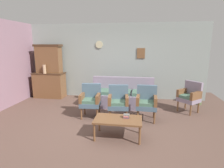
{
  "coord_description": "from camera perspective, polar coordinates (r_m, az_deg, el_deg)",
  "views": [
    {
      "loc": [
        0.85,
        -4.02,
        1.95
      ],
      "look_at": [
        0.1,
        1.01,
        0.85
      ],
      "focal_mm": 29.29,
      "sensor_mm": 36.0,
      "label": 1
    }
  ],
  "objects": [
    {
      "name": "ground_plane",
      "position": [
        4.55,
        -3.23,
        -13.19
      ],
      "size": [
        7.68,
        7.68,
        0.0
      ],
      "primitive_type": "plane",
      "color": "brown"
    },
    {
      "name": "wingback_chair_by_fireplace",
      "position": [
        5.8,
        23.14,
        -3.29
      ],
      "size": [
        0.71,
        0.71,
        0.9
      ],
      "color": "gray",
      "rests_on": "ground"
    },
    {
      "name": "cabinet_upper_hutch",
      "position": [
        7.18,
        -19.14,
        7.55
      ],
      "size": [
        0.99,
        0.38,
        1.03
      ],
      "color": "brown",
      "rests_on": "side_cabinet"
    },
    {
      "name": "armchair_near_cabinet",
      "position": [
        4.83,
        1.99,
        -5.29
      ],
      "size": [
        0.57,
        0.54,
        0.9
      ],
      "color": "slate",
      "rests_on": "ground"
    },
    {
      "name": "armchair_near_couch_end",
      "position": [
        5.02,
        -6.68,
        -4.69
      ],
      "size": [
        0.55,
        0.52,
        0.9
      ],
      "color": "slate",
      "rests_on": "ground"
    },
    {
      "name": "vase_on_cabinet",
      "position": [
        7.02,
        -20.36,
        4.37
      ],
      "size": [
        0.12,
        0.12,
        0.31
      ],
      "primitive_type": "cylinder",
      "color": "tan",
      "rests_on": "side_cabinet"
    },
    {
      "name": "coffee_table",
      "position": [
        3.94,
        1.9,
        -11.38
      ],
      "size": [
        1.0,
        0.56,
        0.42
      ],
      "color": "brown",
      "rests_on": "ground"
    },
    {
      "name": "armchair_row_middle",
      "position": [
        4.87,
        10.72,
        -5.34
      ],
      "size": [
        0.54,
        0.51,
        0.9
      ],
      "color": "slate",
      "rests_on": "ground"
    },
    {
      "name": "floral_couch",
      "position": [
        5.93,
        3.2,
        -3.72
      ],
      "size": [
        2.03,
        0.82,
        0.9
      ],
      "color": "gray",
      "rests_on": "ground"
    },
    {
      "name": "wall_back_with_decor",
      "position": [
        6.73,
        1.2,
        7.1
      ],
      "size": [
        6.4,
        0.09,
        2.7
      ],
      "color": "#939E99",
      "rests_on": "ground"
    },
    {
      "name": "book_stack_on_table",
      "position": [
        3.97,
        4.47,
        -9.94
      ],
      "size": [
        0.13,
        0.11,
        0.08
      ],
      "color": "#5D4A66",
      "rests_on": "coffee_table"
    },
    {
      "name": "side_cabinet",
      "position": [
        7.25,
        -18.89,
        -0.28
      ],
      "size": [
        1.16,
        0.55,
        0.93
      ],
      "color": "brown",
      "rests_on": "ground"
    },
    {
      "name": "floor_vase_by_wall",
      "position": [
        6.69,
        25.62,
        -3.01
      ],
      "size": [
        0.18,
        0.18,
        0.67
      ],
      "primitive_type": "cylinder",
      "color": "#5B6E43",
      "rests_on": "ground"
    }
  ]
}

